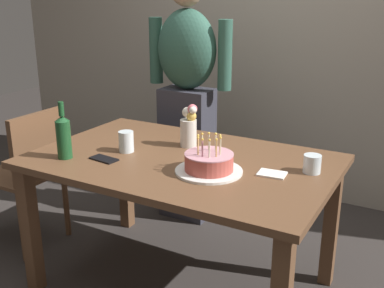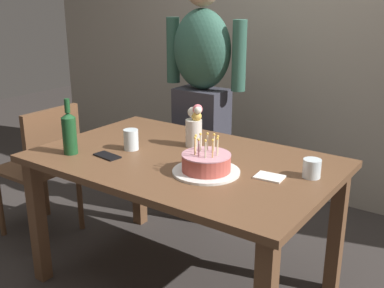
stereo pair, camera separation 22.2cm
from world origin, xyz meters
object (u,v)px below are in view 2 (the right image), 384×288
Objects in this scene: birthday_cake at (206,164)px; person_man_bearded at (202,96)px; water_glass_far at (312,168)px; cell_phone at (107,156)px; wine_bottle at (69,132)px; napkin_stack at (269,177)px; flower_vase at (194,126)px; dining_chair at (45,162)px; water_glass_near at (131,140)px.

birthday_cake is 0.19× the size of person_man_bearded.
person_man_bearded is at bearing 148.15° from water_glass_far.
wine_bottle is at bearing -151.75° from cell_phone.
napkin_stack is 0.54× the size of flower_vase.
birthday_cake is 1.35× the size of flower_vase.
water_glass_far is 1.69m from dining_chair.
cell_phone is at bearing 94.64° from person_man_bearded.
cell_phone is 0.62× the size of flower_vase.
water_glass_far is 0.59× the size of cell_phone.
birthday_cake is at bearing 18.27° from cell_phone.
water_glass_near is at bearing -175.42° from napkin_stack.
wine_bottle is 0.17× the size of person_man_bearded.
wine_bottle is 0.23m from cell_phone.
flower_vase is (-0.69, 0.06, 0.07)m from water_glass_far.
cell_phone is (-0.53, -0.10, -0.04)m from birthday_cake.
napkin_stack is 1.16m from person_man_bearded.
wine_bottle reaches higher than water_glass_far.
person_man_bearded is (-1.03, 0.64, 0.09)m from water_glass_far.
water_glass_near is (-0.51, 0.05, 0.01)m from birthday_cake.
birthday_cake reaches higher than cell_phone.
cell_phone is at bearing 78.82° from dining_chair.
napkin_stack is at bearing 93.00° from dining_chair.
person_man_bearded reaches higher than flower_vase.
person_man_bearded reaches higher than wine_bottle.
dining_chair is (-0.73, -0.02, -0.28)m from water_glass_near.
cell_phone is 0.98m from person_man_bearded.
person_man_bearded is at bearing 84.05° from wine_bottle.
water_glass_far is (0.93, 0.18, -0.01)m from water_glass_near.
water_glass_far is 0.10× the size of dining_chair.
dining_chair is at bearing 175.98° from cell_phone.
birthday_cake is 2.18× the size of cell_phone.
napkin_stack is at bearing -142.60° from water_glass_far.
wine_bottle is 1.24× the size of flower_vase.
birthday_cake is 0.54m from cell_phone.
person_man_bearded is (-0.88, 0.75, 0.13)m from napkin_stack.
person_man_bearded is 1.10m from dining_chair.
water_glass_near is 0.78m from napkin_stack.
water_glass_near is 0.07× the size of person_man_bearded.
person_man_bearded reaches higher than cell_phone.
flower_vase reaches higher than napkin_stack.
napkin_stack is at bearing 4.58° from water_glass_near.
flower_vase is 0.14× the size of person_man_bearded.
water_glass_near is 0.34m from flower_vase.
flower_vase is (0.45, 0.47, -0.00)m from wine_bottle.
dining_chair is (-1.24, 0.03, -0.27)m from birthday_cake.
water_glass_near reaches higher than cell_phone.
wine_bottle is 0.65m from dining_chair.
napkin_stack is 0.57m from flower_vase.
birthday_cake is 0.75m from wine_bottle.
person_man_bearded reaches higher than water_glass_near.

